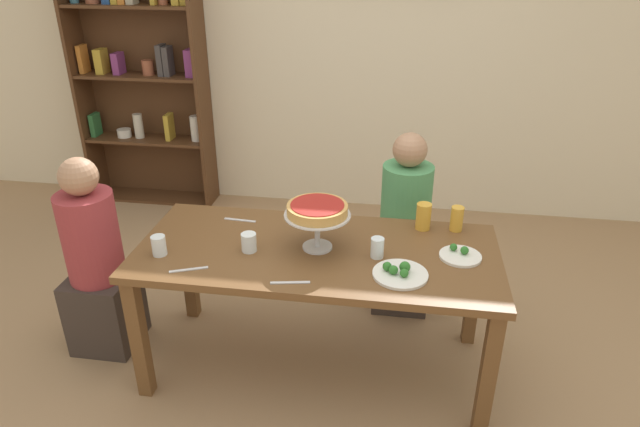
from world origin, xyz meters
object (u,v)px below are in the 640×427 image
at_px(cutlery_fork_near, 290,283).
at_px(diner_head_west, 98,270).
at_px(water_glass_clear_spare, 249,242).
at_px(dining_table, 317,265).
at_px(salad_plate_near_diner, 400,273).
at_px(cutlery_fork_far, 189,270).
at_px(salad_plate_far_diner, 460,255).
at_px(beer_glass_amber_short, 423,216).
at_px(water_glass_clear_far, 159,246).
at_px(beer_glass_amber_tall, 457,219).
at_px(deep_dish_pizza_stand, 317,212).
at_px(cutlery_knife_far, 240,220).
at_px(cutlery_knife_near, 306,221).
at_px(bookshelf, 142,70).
at_px(water_glass_clear_near, 377,248).
at_px(diner_far_right, 404,236).

bearing_deg(cutlery_fork_near, diner_head_west, 153.21).
bearing_deg(water_glass_clear_spare, dining_table, 11.23).
bearing_deg(salad_plate_near_diner, cutlery_fork_far, -173.96).
bearing_deg(diner_head_west, cutlery_fork_far, -24.11).
relative_size(salad_plate_far_diner, beer_glass_amber_short, 1.42).
bearing_deg(dining_table, water_glass_clear_far, -167.34).
bearing_deg(water_glass_clear_far, beer_glass_amber_short, 20.41).
bearing_deg(beer_glass_amber_tall, beer_glass_amber_short, -177.01).
relative_size(deep_dish_pizza_stand, water_glass_clear_spare, 3.50).
distance_m(dining_table, cutlery_knife_far, 0.54).
xyz_separation_m(diner_head_west, cutlery_knife_near, (1.12, 0.28, 0.25)).
distance_m(salad_plate_far_diner, cutlery_fork_far, 1.31).
xyz_separation_m(salad_plate_far_diner, water_glass_clear_far, (-1.46, -0.20, 0.04)).
bearing_deg(water_glass_clear_spare, beer_glass_amber_tall, 20.32).
relative_size(diner_head_west, cutlery_fork_far, 6.39).
bearing_deg(bookshelf, diner_head_west, -74.19).
xyz_separation_m(water_glass_clear_far, cutlery_fork_near, (0.68, -0.15, -0.05)).
distance_m(water_glass_clear_spare, cutlery_fork_far, 0.32).
distance_m(salad_plate_far_diner, water_glass_clear_near, 0.41).
bearing_deg(cutlery_fork_near, water_glass_clear_far, 156.71).
distance_m(bookshelf, water_glass_clear_spare, 2.57).
distance_m(beer_glass_amber_short, water_glass_clear_near, 0.40).
bearing_deg(beer_glass_amber_short, cutlery_knife_near, -178.31).
relative_size(cutlery_fork_near, cutlery_fork_far, 1.00).
xyz_separation_m(salad_plate_far_diner, cutlery_knife_near, (-0.81, 0.26, -0.01)).
bearing_deg(cutlery_knife_near, beer_glass_amber_tall, -160.26).
distance_m(water_glass_clear_near, cutlery_knife_far, 0.82).
relative_size(dining_table, beer_glass_amber_short, 12.57).
bearing_deg(beer_glass_amber_tall, cutlery_knife_near, -178.03).
relative_size(bookshelf, water_glass_clear_near, 21.74).
xyz_separation_m(diner_far_right, beer_glass_amber_short, (0.09, -0.37, 0.32)).
relative_size(salad_plate_near_diner, cutlery_fork_far, 1.43).
bearing_deg(salad_plate_far_diner, water_glass_clear_spare, -174.70).
relative_size(beer_glass_amber_tall, cutlery_knife_near, 0.75).
xyz_separation_m(water_glass_clear_near, cutlery_fork_near, (-0.37, -0.29, -0.05)).
bearing_deg(diner_far_right, cutlery_fork_near, -26.83).
relative_size(bookshelf, cutlery_knife_far, 12.29).
bearing_deg(bookshelf, cutlery_knife_near, -45.67).
xyz_separation_m(dining_table, water_glass_clear_spare, (-0.33, -0.07, 0.14)).
relative_size(beer_glass_amber_short, cutlery_fork_far, 0.80).
height_order(diner_far_right, cutlery_fork_near, diner_far_right).
bearing_deg(diner_head_west, cutlery_knife_far, 17.19).
distance_m(water_glass_clear_spare, cutlery_knife_near, 0.42).
bearing_deg(deep_dish_pizza_stand, beer_glass_amber_short, 29.14).
distance_m(water_glass_clear_far, cutlery_knife_far, 0.51).
height_order(cutlery_knife_near, cutlery_knife_far, same).
xyz_separation_m(diner_far_right, cutlery_knife_near, (-0.54, -0.39, 0.25)).
distance_m(deep_dish_pizza_stand, cutlery_knife_near, 0.35).
relative_size(salad_plate_far_diner, cutlery_fork_far, 1.14).
bearing_deg(bookshelf, diner_far_right, -31.08).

